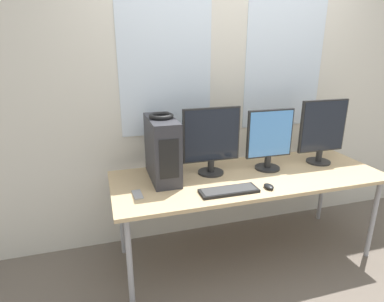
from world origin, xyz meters
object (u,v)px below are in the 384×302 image
(monitor_right_far, at_px, (322,131))
(keyboard, at_px, (229,191))
(pc_tower, at_px, (162,149))
(monitor_main, at_px, (211,140))
(monitor_right_near, at_px, (270,139))
(headphones, at_px, (161,116))
(cell_phone, at_px, (137,195))
(mouse, at_px, (269,186))

(monitor_right_far, xyz_separation_m, keyboard, (-0.99, -0.33, -0.28))
(pc_tower, xyz_separation_m, monitor_main, (0.39, -0.02, 0.04))
(pc_tower, distance_m, monitor_right_near, 0.88)
(headphones, bearing_deg, monitor_main, -2.46)
(monitor_right_near, bearing_deg, headphones, 176.18)
(pc_tower, relative_size, cell_phone, 3.42)
(mouse, xyz_separation_m, cell_phone, (-0.93, 0.16, -0.01))
(pc_tower, bearing_deg, headphones, 90.00)
(monitor_main, xyz_separation_m, monitor_right_near, (0.49, -0.04, -0.02))
(monitor_right_far, height_order, mouse, monitor_right_far)
(cell_phone, bearing_deg, mouse, -12.99)
(cell_phone, bearing_deg, monitor_right_far, 3.72)
(mouse, relative_size, cell_phone, 0.70)
(pc_tower, relative_size, monitor_main, 0.90)
(monitor_right_far, bearing_deg, monitor_main, 177.84)
(monitor_main, xyz_separation_m, monitor_right_far, (1.00, -0.04, 0.01))
(headphones, height_order, keyboard, headphones)
(headphones, relative_size, cell_phone, 1.29)
(monitor_right_near, height_order, keyboard, monitor_right_near)
(monitor_main, bearing_deg, pc_tower, 177.67)
(pc_tower, relative_size, mouse, 4.92)
(pc_tower, height_order, headphones, headphones)
(monitor_right_far, relative_size, keyboard, 1.32)
(pc_tower, distance_m, cell_phone, 0.41)
(mouse, bearing_deg, keyboard, 174.95)
(mouse, bearing_deg, headphones, 149.50)
(monitor_right_near, xyz_separation_m, monitor_right_far, (0.51, 0.00, 0.03))
(pc_tower, xyz_separation_m, keyboard, (0.40, -0.38, -0.23))
(pc_tower, distance_m, headphones, 0.26)
(pc_tower, distance_m, monitor_main, 0.39)
(monitor_right_near, height_order, monitor_right_far, monitor_right_far)
(monitor_right_near, relative_size, keyboard, 1.20)
(keyboard, bearing_deg, mouse, -5.05)
(monitor_right_far, height_order, cell_phone, monitor_right_far)
(monitor_right_near, xyz_separation_m, cell_phone, (-1.11, -0.19, -0.26))
(keyboard, relative_size, cell_phone, 2.97)
(pc_tower, distance_m, monitor_right_far, 1.39)
(monitor_right_near, bearing_deg, cell_phone, -170.38)
(pc_tower, bearing_deg, monitor_right_near, -3.77)
(headphones, distance_m, mouse, 0.94)
(monitor_right_near, bearing_deg, keyboard, -146.25)
(headphones, distance_m, monitor_main, 0.45)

